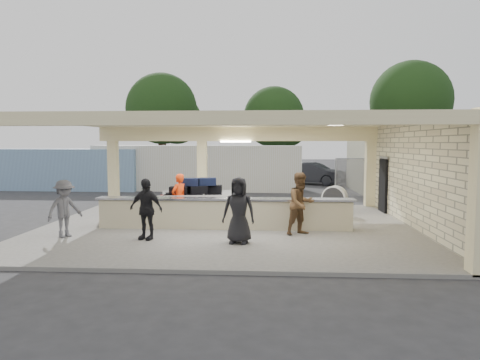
# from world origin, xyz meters

# --- Properties ---
(ground) EXTENTS (120.00, 120.00, 0.00)m
(ground) POSITION_xyz_m (0.00, 0.00, 0.00)
(ground) COLOR #29292C
(ground) RESTS_ON ground
(pavilion) EXTENTS (12.01, 10.00, 3.55)m
(pavilion) POSITION_xyz_m (0.21, 0.66, 1.35)
(pavilion) COLOR #5F5C58
(pavilion) RESTS_ON ground
(baggage_counter) EXTENTS (8.20, 0.58, 0.98)m
(baggage_counter) POSITION_xyz_m (0.00, -0.50, 0.59)
(baggage_counter) COLOR #BCB08C
(baggage_counter) RESTS_ON pavilion
(luggage_cart) EXTENTS (2.71, 1.87, 1.48)m
(luggage_cart) POSITION_xyz_m (-1.22, 0.95, 0.90)
(luggage_cart) COLOR silver
(luggage_cart) RESTS_ON pavilion
(drum_fan) EXTENTS (1.00, 0.78, 1.08)m
(drum_fan) POSITION_xyz_m (3.96, 2.59, 0.68)
(drum_fan) COLOR silver
(drum_fan) RESTS_ON pavilion
(baggage_handler) EXTENTS (0.63, 0.70, 1.69)m
(baggage_handler) POSITION_xyz_m (-1.63, 0.30, 0.94)
(baggage_handler) COLOR red
(baggage_handler) RESTS_ON pavilion
(passenger_a) EXTENTS (0.98, 0.81, 1.86)m
(passenger_a) POSITION_xyz_m (2.36, -1.27, 1.03)
(passenger_a) COLOR brown
(passenger_a) RESTS_ON pavilion
(passenger_b) EXTENTS (1.08, 0.64, 1.73)m
(passenger_b) POSITION_xyz_m (-2.07, -2.16, 0.97)
(passenger_b) COLOR black
(passenger_b) RESTS_ON pavilion
(passenger_c) EXTENTS (0.90, 1.10, 1.66)m
(passenger_c) POSITION_xyz_m (-4.50, -2.03, 0.93)
(passenger_c) COLOR #535258
(passenger_c) RESTS_ON pavilion
(passenger_d) EXTENTS (0.93, 0.49, 1.81)m
(passenger_d) POSITION_xyz_m (0.58, -2.46, 1.01)
(passenger_d) COLOR black
(passenger_d) RESTS_ON pavilion
(car_white_a) EXTENTS (5.15, 3.93, 1.33)m
(car_white_a) POSITION_xyz_m (8.96, 13.52, 0.66)
(car_white_a) COLOR white
(car_white_a) RESTS_ON ground
(car_white_b) EXTENTS (4.41, 2.48, 1.31)m
(car_white_b) POSITION_xyz_m (11.06, 13.94, 0.66)
(car_white_b) COLOR white
(car_white_b) RESTS_ON ground
(car_dark) EXTENTS (4.67, 3.61, 1.49)m
(car_dark) POSITION_xyz_m (4.50, 15.40, 0.75)
(car_dark) COLOR black
(car_dark) RESTS_ON ground
(container_white) EXTENTS (12.36, 2.91, 2.66)m
(container_white) POSITION_xyz_m (-2.78, 11.51, 1.33)
(container_white) COLOR silver
(container_white) RESTS_ON ground
(container_blue) EXTENTS (9.48, 2.41, 2.46)m
(container_blue) POSITION_xyz_m (-10.94, 11.22, 1.23)
(container_blue) COLOR #7CA2C6
(container_blue) RESTS_ON ground
(fence) EXTENTS (12.06, 0.06, 2.03)m
(fence) POSITION_xyz_m (11.00, 9.00, 1.05)
(fence) COLOR gray
(fence) RESTS_ON ground
(tree_left) EXTENTS (6.60, 6.30, 9.00)m
(tree_left) POSITION_xyz_m (-7.68, 24.16, 5.59)
(tree_left) COLOR #382619
(tree_left) RESTS_ON ground
(tree_mid) EXTENTS (6.00, 5.60, 8.00)m
(tree_mid) POSITION_xyz_m (2.32, 26.16, 4.96)
(tree_mid) COLOR #382619
(tree_mid) RESTS_ON ground
(tree_right) EXTENTS (7.20, 7.00, 10.00)m
(tree_right) POSITION_xyz_m (14.32, 25.16, 6.21)
(tree_right) COLOR #382619
(tree_right) RESTS_ON ground
(adjacent_building) EXTENTS (6.00, 8.00, 3.20)m
(adjacent_building) POSITION_xyz_m (9.50, 10.00, 1.60)
(adjacent_building) COLOR #B4B18F
(adjacent_building) RESTS_ON ground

